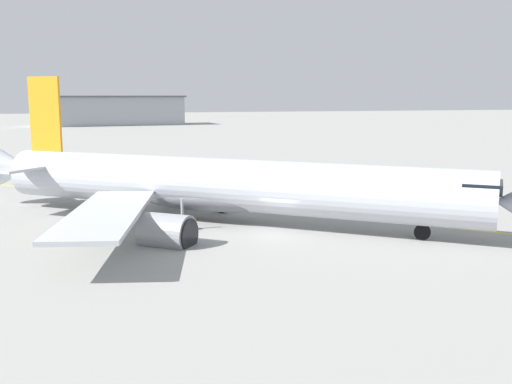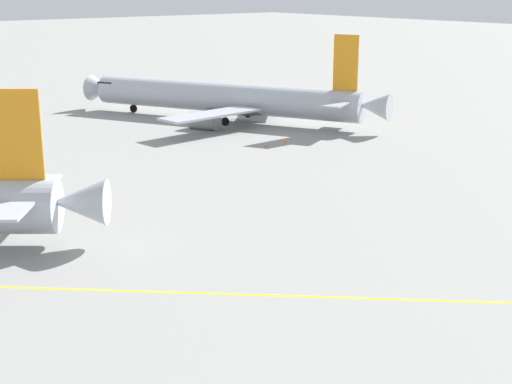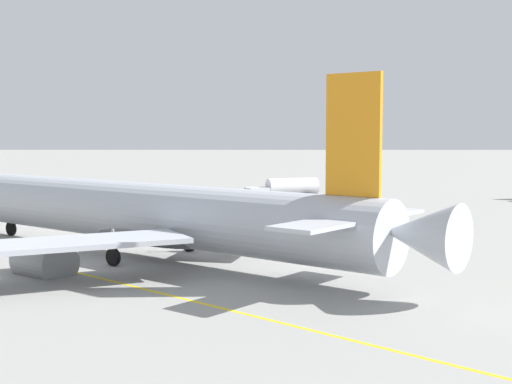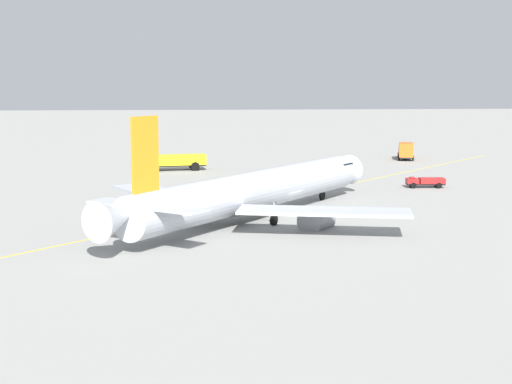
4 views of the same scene
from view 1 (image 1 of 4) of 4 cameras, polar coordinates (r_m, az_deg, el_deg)
ground_plane at (r=42.42m, az=2.10°, el=-3.96°), size 600.00×600.00×0.00m
airliner_main at (r=45.51m, az=-3.61°, el=0.50°), size 30.89×37.56×11.83m
terminal_shed at (r=201.02m, az=-13.94°, el=7.65°), size 19.60×49.20×9.59m
taxiway_centreline at (r=50.39m, az=1.52°, el=-1.82°), size 107.80×116.59×0.01m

